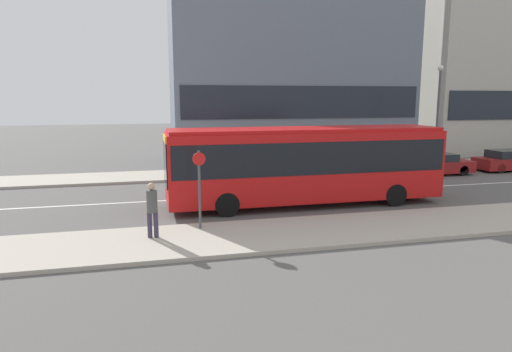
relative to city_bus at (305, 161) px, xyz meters
The scene contains 11 objects.
ground_plane 3.69m from the city_bus, 136.20° to the left, with size 120.00×120.00×0.00m, color #595654.
sidewalk_near 5.01m from the city_bus, 119.25° to the right, with size 44.00×3.50×0.13m.
sidewalk_far 8.93m from the city_bus, 105.11° to the left, with size 44.00×3.50×0.13m.
lane_centerline 3.69m from the city_bus, 136.20° to the left, with size 41.80×0.16×0.01m.
apartment_block_left_tower 15.81m from the city_bus, 73.52° to the left, with size 17.71×4.94×15.40m.
city_bus is the anchor object (origin of this frame).
parked_car_0 11.66m from the city_bus, 27.91° to the left, with size 4.25×1.77×1.26m.
parked_car_1 16.75m from the city_bus, 19.65° to the left, with size 4.46×1.75×1.30m.
pedestrian_near_stop 7.50m from the city_bus, 150.65° to the right, with size 0.35×0.34×1.80m.
bus_stop_sign 5.74m from the city_bus, 148.68° to the right, with size 0.44×0.12×2.70m.
street_lamp 14.14m from the city_bus, 33.07° to the left, with size 0.36×0.36×6.44m.
Camera 1 is at (-4.39, -20.41, 4.63)m, focal length 32.00 mm.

